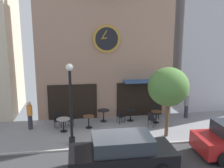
{
  "coord_description": "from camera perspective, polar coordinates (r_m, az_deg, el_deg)",
  "views": [
    {
      "loc": [
        -1.96,
        -11.38,
        5.67
      ],
      "look_at": [
        0.13,
        2.29,
        2.74
      ],
      "focal_mm": 40.28,
      "sensor_mm": 36.0,
      "label": 1
    }
  ],
  "objects": [
    {
      "name": "street_tree",
      "position": [
        13.61,
        12.68,
        -0.68
      ],
      "size": [
        2.19,
        1.97,
        3.82
      ],
      "color": "brown",
      "rests_on": "ground_plane"
    },
    {
      "name": "cafe_chair_facing_street",
      "position": [
        15.44,
        -9.51,
        -7.66
      ],
      "size": [
        0.54,
        0.54,
        0.9
      ],
      "color": "black",
      "rests_on": "ground_plane"
    },
    {
      "name": "cafe_chair_near_tree",
      "position": [
        16.88,
        9.9,
        -5.96
      ],
      "size": [
        0.47,
        0.47,
        0.9
      ],
      "color": "black",
      "rests_on": "ground_plane"
    },
    {
      "name": "cafe_table_center_right",
      "position": [
        15.1,
        -5.31,
        -8.09
      ],
      "size": [
        0.67,
        0.67,
        0.73
      ],
      "color": "black",
      "rests_on": "ground_plane"
    },
    {
      "name": "parked_car_black",
      "position": [
        10.63,
        2.3,
        -15.55
      ],
      "size": [
        4.31,
        2.03,
        1.55
      ],
      "color": "black",
      "rests_on": "ground_plane"
    },
    {
      "name": "cafe_table_near_curb",
      "position": [
        16.06,
        -1.94,
        -6.63
      ],
      "size": [
        0.77,
        0.77,
        0.75
      ],
      "color": "black",
      "rests_on": "ground_plane"
    },
    {
      "name": "neighbor_building_right",
      "position": [
        21.03,
        21.85,
        15.73
      ],
      "size": [
        6.39,
        4.46,
        14.71
      ],
      "color": "#B2B2BC",
      "rests_on": "ground_plane"
    },
    {
      "name": "cafe_chair_near_lamp",
      "position": [
        15.36,
        8.97,
        -7.74
      ],
      "size": [
        0.57,
        0.57,
        0.9
      ],
      "color": "black",
      "rests_on": "ground_plane"
    },
    {
      "name": "pedestrian_orange",
      "position": [
        15.54,
        -18.16,
        -6.68
      ],
      "size": [
        0.45,
        0.45,
        1.67
      ],
      "color": "#2D2D38",
      "rests_on": "ground_plane"
    },
    {
      "name": "cafe_table_leftmost",
      "position": [
        16.22,
        4.2,
        -6.61
      ],
      "size": [
        0.66,
        0.66,
        0.75
      ],
      "color": "black",
      "rests_on": "ground_plane"
    },
    {
      "name": "cafe_table_center_left",
      "position": [
        14.76,
        -10.98,
        -8.49
      ],
      "size": [
        0.78,
        0.78,
        0.77
      ],
      "color": "black",
      "rests_on": "ground_plane"
    },
    {
      "name": "cafe_chair_right_end",
      "position": [
        15.76,
        1.74,
        -7.08
      ],
      "size": [
        0.5,
        0.5,
        0.9
      ],
      "color": "black",
      "rests_on": "ground_plane"
    },
    {
      "name": "clock_building",
      "position": [
        17.13,
        -1.7,
        10.61
      ],
      "size": [
        8.96,
        3.3,
        10.24
      ],
      "color": "#9E7A66",
      "rests_on": "ground_plane"
    },
    {
      "name": "ground_plane",
      "position": [
        11.94,
        1.88,
        -16.53
      ],
      "size": [
        26.32,
        11.34,
        0.13
      ],
      "color": "gray"
    },
    {
      "name": "pedestrian_grey",
      "position": [
        17.35,
        16.55,
        -4.64
      ],
      "size": [
        0.44,
        0.44,
        1.67
      ],
      "color": "#2D2D38",
      "rests_on": "ground_plane"
    },
    {
      "name": "cafe_table_center",
      "position": [
        16.1,
        9.99,
        -6.93
      ],
      "size": [
        0.65,
        0.65,
        0.75
      ],
      "color": "black",
      "rests_on": "ground_plane"
    },
    {
      "name": "cafe_chair_corner",
      "position": [
        15.47,
        -12.31,
        -7.74
      ],
      "size": [
        0.51,
        0.51,
        0.9
      ],
      "color": "black",
      "rests_on": "ground_plane"
    },
    {
      "name": "street_lamp",
      "position": [
        12.61,
        -9.33,
        -4.63
      ],
      "size": [
        0.36,
        0.36,
        4.15
      ],
      "color": "black",
      "rests_on": "ground_plane"
    }
  ]
}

